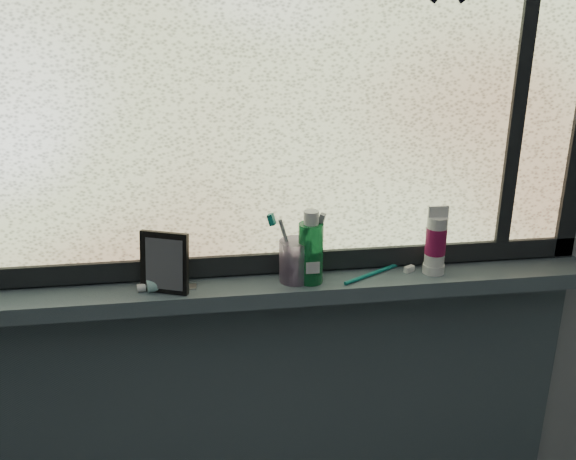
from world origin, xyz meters
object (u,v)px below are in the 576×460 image
(vanity_mirror, at_px, (164,262))
(toothbrush_cup, at_px, (295,261))
(cream_tube, at_px, (436,238))
(mouthwash_bottle, at_px, (311,247))

(vanity_mirror, distance_m, toothbrush_cup, 0.31)
(vanity_mirror, bearing_deg, cream_tube, 22.66)
(cream_tube, bearing_deg, mouthwash_bottle, -178.32)
(toothbrush_cup, bearing_deg, mouthwash_bottle, -20.19)
(vanity_mirror, distance_m, mouthwash_bottle, 0.35)
(mouthwash_bottle, bearing_deg, vanity_mirror, -179.65)
(toothbrush_cup, bearing_deg, vanity_mirror, -177.22)
(mouthwash_bottle, bearing_deg, cream_tube, 1.68)
(toothbrush_cup, relative_size, mouthwash_bottle, 0.69)
(vanity_mirror, height_order, toothbrush_cup, vanity_mirror)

